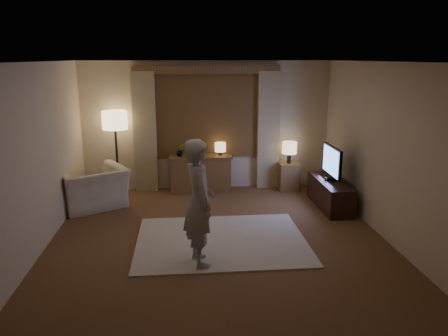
{
  "coord_description": "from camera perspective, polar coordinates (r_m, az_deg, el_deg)",
  "views": [
    {
      "loc": [
        -0.49,
        -6.05,
        2.66
      ],
      "look_at": [
        0.14,
        0.6,
        0.96
      ],
      "focal_mm": 35.0,
      "sensor_mm": 36.0,
      "label": 1
    }
  ],
  "objects": [
    {
      "name": "room",
      "position": [
        6.7,
        -1.13,
        2.87
      ],
      "size": [
        5.04,
        5.54,
        2.64
      ],
      "color": "brown",
      "rests_on": "ground"
    },
    {
      "name": "rug",
      "position": [
        6.59,
        -0.35,
        -9.44
      ],
      "size": [
        2.5,
        2.0,
        0.02
      ],
      "primitive_type": "cube",
      "color": "beige",
      "rests_on": "floor"
    },
    {
      "name": "sideboard",
      "position": [
        8.86,
        -3.06,
        -0.85
      ],
      "size": [
        1.2,
        0.4,
        0.7
      ],
      "primitive_type": "cube",
      "color": "brown",
      "rests_on": "floor"
    },
    {
      "name": "picture_frame",
      "position": [
        8.76,
        -3.1,
        1.99
      ],
      "size": [
        0.16,
        0.02,
        0.2
      ],
      "primitive_type": "cube",
      "color": "brown",
      "rests_on": "sideboard"
    },
    {
      "name": "plant",
      "position": [
        8.74,
        -5.73,
        2.25
      ],
      "size": [
        0.17,
        0.13,
        0.3
      ],
      "primitive_type": "imported",
      "color": "#999999",
      "rests_on": "sideboard"
    },
    {
      "name": "table_lamp_sideboard",
      "position": [
        8.76,
        -0.49,
        2.67
      ],
      "size": [
        0.22,
        0.22,
        0.3
      ],
      "color": "black",
      "rests_on": "sideboard"
    },
    {
      "name": "floor_lamp",
      "position": [
        8.74,
        -14.05,
        5.5
      ],
      "size": [
        0.48,
        0.48,
        1.66
      ],
      "color": "black",
      "rests_on": "floor"
    },
    {
      "name": "armchair",
      "position": [
        8.22,
        -16.86,
        -2.53
      ],
      "size": [
        1.48,
        1.43,
        0.74
      ],
      "primitive_type": "imported",
      "rotation": [
        0.0,
        0.0,
        -2.61
      ],
      "color": "beige",
      "rests_on": "floor"
    },
    {
      "name": "side_table",
      "position": [
        9.08,
        8.4,
        -1.07
      ],
      "size": [
        0.4,
        0.4,
        0.56
      ],
      "primitive_type": "cube",
      "color": "brown",
      "rests_on": "floor"
    },
    {
      "name": "table_lamp_side",
      "position": [
        8.95,
        8.54,
        2.56
      ],
      "size": [
        0.3,
        0.3,
        0.44
      ],
      "color": "black",
      "rests_on": "side_table"
    },
    {
      "name": "tv_stand",
      "position": [
        8.18,
        13.69,
        -3.28
      ],
      "size": [
        0.45,
        1.4,
        0.5
      ],
      "primitive_type": "cube",
      "color": "black",
      "rests_on": "floor"
    },
    {
      "name": "tv",
      "position": [
        8.02,
        13.93,
        0.78
      ],
      "size": [
        0.21,
        0.87,
        0.63
      ],
      "color": "black",
      "rests_on": "tv_stand"
    },
    {
      "name": "person",
      "position": [
        5.61,
        -3.28,
        -4.53
      ],
      "size": [
        0.52,
        0.68,
        1.67
      ],
      "primitive_type": "imported",
      "rotation": [
        0.0,
        0.0,
        1.79
      ],
      "color": "#A5A099",
      "rests_on": "rug"
    }
  ]
}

